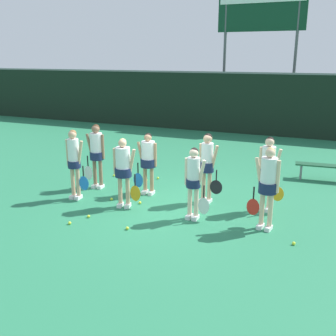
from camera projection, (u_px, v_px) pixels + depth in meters
ground_plane at (166, 205)px, 9.77m from camera, size 140.00×140.00×0.00m
fence_windscreen at (251, 104)px, 18.16m from camera, size 60.00×0.08×2.86m
scoreboard at (261, 25)px, 18.79m from camera, size 4.18×0.15×6.29m
bench_courtside at (331, 167)px, 11.56m from camera, size 2.02×0.53×0.48m
player_0 at (74, 159)px, 9.94m from camera, size 0.62×0.33×1.80m
player_1 at (123, 167)px, 9.39m from camera, size 0.67×0.41×1.71m
player_2 at (194, 178)px, 8.69m from camera, size 0.60×0.33×1.66m
player_3 at (268, 182)px, 8.14m from camera, size 0.66×0.38×1.79m
player_4 at (96, 150)px, 10.78m from camera, size 0.66×0.39×1.79m
player_5 at (148, 159)px, 10.31m from camera, size 0.69×0.41×1.65m
player_6 at (207, 162)px, 9.70m from camera, size 0.64×0.34×1.76m
player_7 at (268, 168)px, 9.15m from camera, size 0.63×0.35×1.79m
tennis_ball_0 at (70, 223)px, 8.63m from camera, size 0.07×0.07×0.07m
tennis_ball_1 at (140, 203)px, 9.83m from camera, size 0.07×0.07×0.07m
tennis_ball_2 at (158, 178)px, 11.81m from camera, size 0.07×0.07×0.07m
tennis_ball_3 at (114, 175)px, 12.07m from camera, size 0.07×0.07×0.07m
tennis_ball_4 at (146, 180)px, 11.63m from camera, size 0.07×0.07×0.07m
tennis_ball_5 at (112, 199)px, 10.07m from camera, size 0.07×0.07×0.07m
tennis_ball_6 at (89, 216)px, 9.00m from camera, size 0.07×0.07×0.07m
tennis_ball_7 at (78, 185)px, 11.20m from camera, size 0.07×0.07×0.07m
tennis_ball_8 at (294, 243)px, 7.70m from camera, size 0.07×0.07×0.07m
tennis_ball_9 at (127, 228)px, 8.37m from camera, size 0.07×0.07×0.07m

